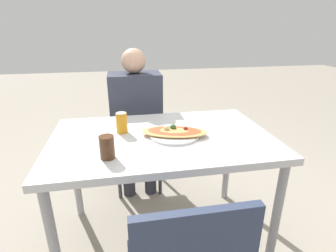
# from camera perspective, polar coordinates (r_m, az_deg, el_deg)

# --- Properties ---
(ground_plane) EXTENTS (14.00, 14.00, 0.00)m
(ground_plane) POSITION_cam_1_polar(r_m,az_deg,el_deg) (1.97, -1.13, -22.85)
(ground_plane) COLOR #9E9384
(dining_table) EXTENTS (1.28, 0.81, 0.76)m
(dining_table) POSITION_cam_1_polar(r_m,az_deg,el_deg) (1.57, -1.31, -4.68)
(dining_table) COLOR silver
(dining_table) RESTS_ON ground_plane
(chair_far_seated) EXTENTS (0.40, 0.40, 0.91)m
(chair_far_seated) POSITION_cam_1_polar(r_m,az_deg,el_deg) (2.30, -6.94, -0.89)
(chair_far_seated) COLOR #2D3851
(chair_far_seated) RESTS_ON ground_plane
(person_seated) EXTENTS (0.41, 0.28, 1.21)m
(person_seated) POSITION_cam_1_polar(r_m,az_deg,el_deg) (2.13, -6.97, 2.97)
(person_seated) COLOR #2D2D38
(person_seated) RESTS_ON ground_plane
(pizza_main) EXTENTS (0.42, 0.30, 0.06)m
(pizza_main) POSITION_cam_1_polar(r_m,az_deg,el_deg) (1.54, 1.35, -1.43)
(pizza_main) COLOR white
(pizza_main) RESTS_ON dining_table
(soda_can) EXTENTS (0.07, 0.07, 0.12)m
(soda_can) POSITION_cam_1_polar(r_m,az_deg,el_deg) (1.59, -10.06, 0.71)
(soda_can) COLOR orange
(soda_can) RESTS_ON dining_table
(drink_glass) EXTENTS (0.07, 0.07, 0.12)m
(drink_glass) POSITION_cam_1_polar(r_m,az_deg,el_deg) (1.30, -13.13, -4.52)
(drink_glass) COLOR #4C2D19
(drink_glass) RESTS_ON dining_table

